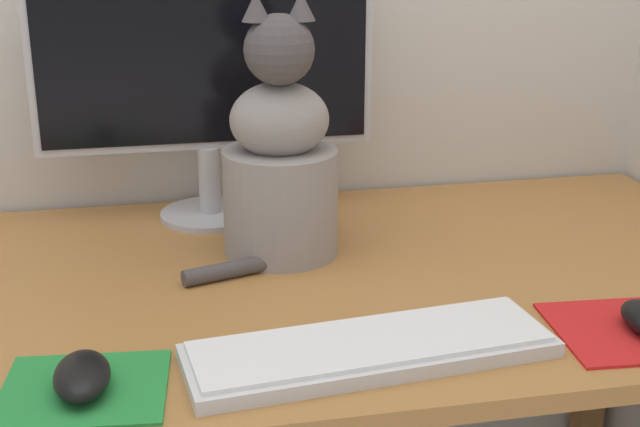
# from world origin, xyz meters

# --- Properties ---
(desk) EXTENTS (1.50, 0.75, 0.72)m
(desk) POSITION_xyz_m (0.00, 0.00, 0.64)
(desk) COLOR #A87038
(desk) RESTS_ON ground_plane
(monitor) EXTENTS (0.55, 0.17, 0.43)m
(monitor) POSITION_xyz_m (-0.07, 0.28, 0.97)
(monitor) COLOR #B2B2B7
(monitor) RESTS_ON desk
(keyboard) EXTENTS (0.45, 0.18, 0.02)m
(keyboard) POSITION_xyz_m (0.07, -0.25, 0.73)
(keyboard) COLOR silver
(keyboard) RESTS_ON desk
(mousepad_left) EXTENTS (0.19, 0.18, 0.00)m
(mousepad_left) POSITION_xyz_m (-0.25, -0.26, 0.72)
(mousepad_left) COLOR #238438
(mousepad_left) RESTS_ON desk
(mousepad_right) EXTENTS (0.21, 0.19, 0.00)m
(mousepad_right) POSITION_xyz_m (0.41, -0.25, 0.72)
(mousepad_right) COLOR red
(mousepad_right) RESTS_ON desk
(computer_mouse_left) EXTENTS (0.06, 0.10, 0.03)m
(computer_mouse_left) POSITION_xyz_m (-0.25, -0.27, 0.74)
(computer_mouse_left) COLOR black
(computer_mouse_left) RESTS_ON mousepad_left
(cat) EXTENTS (0.25, 0.20, 0.39)m
(cat) POSITION_xyz_m (0.02, 0.09, 0.86)
(cat) COLOR gray
(cat) RESTS_ON desk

